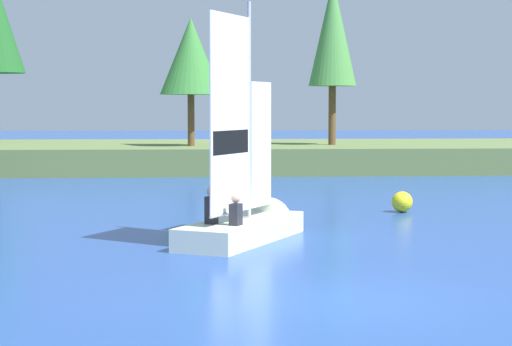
{
  "coord_description": "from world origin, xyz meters",
  "views": [
    {
      "loc": [
        -2.2,
        -14.1,
        3.0
      ],
      "look_at": [
        -0.61,
        10.87,
        1.2
      ],
      "focal_mm": 65.7,
      "sensor_mm": 36.0,
      "label": 1
    }
  ],
  "objects_px": {
    "sailboat": "(253,218)",
    "shoreline_tree_centre": "(333,33)",
    "shoreline_tree_midleft": "(191,57)",
    "channel_buoy": "(402,202)"
  },
  "relations": [
    {
      "from": "sailboat",
      "to": "channel_buoy",
      "type": "height_order",
      "value": "sailboat"
    },
    {
      "from": "shoreline_tree_centre",
      "to": "channel_buoy",
      "type": "relative_size",
      "value": 13.13
    },
    {
      "from": "sailboat",
      "to": "channel_buoy",
      "type": "bearing_deg",
      "value": -15.62
    },
    {
      "from": "shoreline_tree_midleft",
      "to": "channel_buoy",
      "type": "bearing_deg",
      "value": -70.17
    },
    {
      "from": "shoreline_tree_midleft",
      "to": "shoreline_tree_centre",
      "type": "xyz_separation_m",
      "value": [
        6.59,
        0.92,
        1.15
      ]
    },
    {
      "from": "channel_buoy",
      "to": "sailboat",
      "type": "bearing_deg",
      "value": -133.0
    },
    {
      "from": "shoreline_tree_midleft",
      "to": "sailboat",
      "type": "bearing_deg",
      "value": -85.96
    },
    {
      "from": "shoreline_tree_centre",
      "to": "shoreline_tree_midleft",
      "type": "bearing_deg",
      "value": -172.02
    },
    {
      "from": "shoreline_tree_midleft",
      "to": "channel_buoy",
      "type": "height_order",
      "value": "shoreline_tree_midleft"
    },
    {
      "from": "sailboat",
      "to": "shoreline_tree_centre",
      "type": "bearing_deg",
      "value": 14.66
    }
  ]
}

